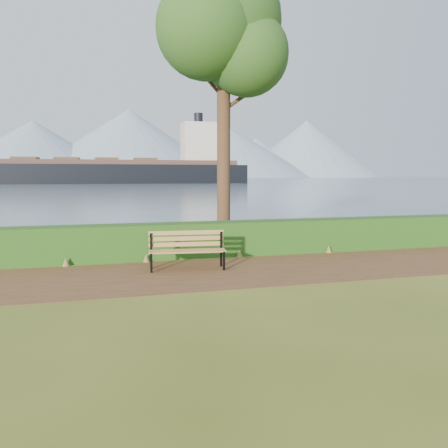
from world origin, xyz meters
name	(u,v)px	position (x,y,z in m)	size (l,w,h in m)	color
ground	(201,276)	(0.00, 0.00, 0.00)	(140.00, 140.00, 0.00)	#505C1A
path	(198,273)	(0.00, 0.30, 0.01)	(40.00, 3.40, 0.01)	#54301C
hedge	(182,240)	(0.00, 2.60, 0.50)	(32.00, 0.85, 1.00)	#1B4A15
water	(109,179)	(0.00, 260.00, 0.01)	(700.00, 510.00, 0.00)	#435A6C
mountains	(96,147)	(-9.17, 406.05, 27.70)	(585.00, 190.00, 70.00)	#8095AB
bench	(187,247)	(-0.16, 0.92, 0.56)	(1.99, 0.77, 0.97)	black
tree	(224,29)	(1.74, 4.37, 7.13)	(4.51, 4.29, 9.59)	#382617
cargo_ship	(126,172)	(3.46, 114.79, 3.27)	(72.37, 12.50, 21.92)	black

